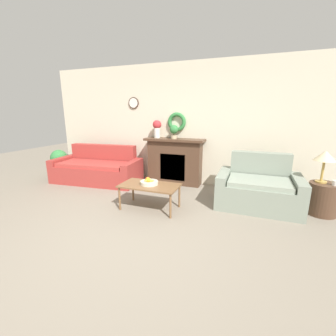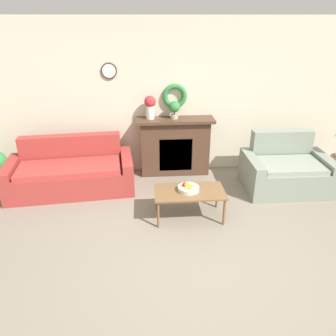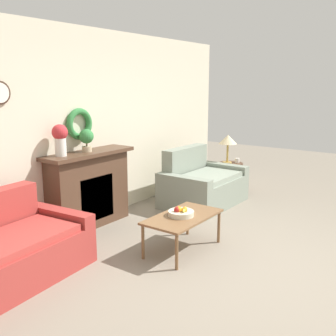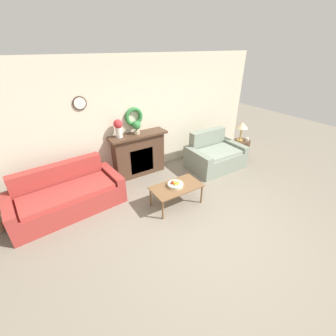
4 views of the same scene
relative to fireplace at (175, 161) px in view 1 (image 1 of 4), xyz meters
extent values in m
plane|color=gray|center=(0.10, -2.54, -0.53)|extent=(16.00, 16.00, 0.00)
cube|color=beige|center=(0.10, 0.21, 0.82)|extent=(6.80, 0.06, 2.70)
cylinder|color=#382319|center=(-1.11, 0.16, 1.32)|extent=(0.26, 0.02, 0.26)
cylinder|color=white|center=(-1.11, 0.15, 1.32)|extent=(0.22, 0.01, 0.22)
torus|color=#337A3D|center=(0.00, 0.13, 0.88)|extent=(0.43, 0.08, 0.43)
cube|color=#4C3323|center=(0.00, 0.01, -0.03)|extent=(1.22, 0.34, 1.00)
cube|color=black|center=(0.00, -0.15, -0.11)|extent=(0.59, 0.02, 0.60)
cube|color=orange|center=(0.00, -0.16, -0.19)|extent=(0.47, 0.01, 0.33)
cube|color=#4C3323|center=(0.00, -0.03, 0.50)|extent=(1.36, 0.41, 0.05)
cube|color=#9E332D|center=(-1.77, -0.63, -0.33)|extent=(1.75, 0.87, 0.41)
cube|color=#9E332D|center=(-1.82, -0.18, -0.11)|extent=(1.70, 0.36, 0.85)
cube|color=#9E332D|center=(-2.71, -0.62, -0.26)|extent=(0.25, 0.93, 0.55)
cube|color=#9E332D|center=(-0.86, -0.45, -0.26)|extent=(0.25, 0.93, 0.55)
cube|color=#AD3832|center=(-1.77, -0.63, -0.08)|extent=(1.67, 0.80, 0.08)
cube|color=gray|center=(1.81, -0.86, -0.31)|extent=(1.05, 0.75, 0.44)
cube|color=gray|center=(1.81, -0.39, -0.08)|extent=(1.04, 0.22, 0.91)
cube|color=gray|center=(1.21, -0.75, -0.24)|extent=(0.18, 0.95, 0.58)
cube|color=gray|center=(2.41, -0.76, -0.24)|extent=(0.18, 0.95, 0.58)
cube|color=gray|center=(1.81, -0.86, -0.05)|extent=(1.00, 0.69, 0.08)
cube|color=brown|center=(0.07, -1.51, -0.11)|extent=(1.00, 0.54, 0.03)
cylinder|color=brown|center=(-0.39, -1.75, -0.33)|extent=(0.04, 0.04, 0.41)
cylinder|color=brown|center=(0.52, -1.75, -0.33)|extent=(0.04, 0.04, 0.41)
cylinder|color=brown|center=(-0.39, -1.28, -0.33)|extent=(0.04, 0.04, 0.41)
cylinder|color=brown|center=(0.52, -1.28, -0.33)|extent=(0.04, 0.04, 0.41)
cylinder|color=beige|center=(0.05, -1.50, -0.07)|extent=(0.30, 0.30, 0.06)
sphere|color=#B2231E|center=(0.01, -1.47, -0.02)|extent=(0.08, 0.08, 0.08)
sphere|color=orange|center=(0.02, -1.49, -0.02)|extent=(0.08, 0.08, 0.08)
sphere|color=orange|center=(0.06, -1.54, -0.02)|extent=(0.07, 0.07, 0.07)
ellipsoid|color=yellow|center=(0.07, -1.54, -0.02)|extent=(0.17, 0.10, 0.04)
cylinder|color=#4C3323|center=(2.79, -0.74, -0.27)|extent=(0.45, 0.45, 0.53)
cylinder|color=#B28E42|center=(2.73, -0.69, 0.01)|extent=(0.17, 0.17, 0.02)
cylinder|color=#B28E42|center=(2.73, -0.69, 0.18)|extent=(0.04, 0.04, 0.33)
cone|color=beige|center=(2.73, -0.69, 0.43)|extent=(0.33, 0.33, 0.16)
cylinder|color=silver|center=(2.89, -0.81, 0.04)|extent=(0.08, 0.08, 0.08)
cylinder|color=silver|center=(-0.43, 0.01, 0.63)|extent=(0.14, 0.14, 0.23)
sphere|color=#B72D33|center=(-0.43, 0.01, 0.82)|extent=(0.20, 0.20, 0.20)
cylinder|color=tan|center=(-0.02, -0.01, 0.56)|extent=(0.13, 0.13, 0.07)
cylinder|color=#4C3823|center=(-0.02, -0.01, 0.62)|extent=(0.02, 0.02, 0.05)
sphere|color=#337A3D|center=(-0.02, -0.01, 0.73)|extent=(0.19, 0.19, 0.19)
cylinder|color=tan|center=(-3.02, -0.44, -0.44)|extent=(0.30, 0.30, 0.19)
cylinder|color=#4C3823|center=(-3.02, -0.44, -0.29)|extent=(0.05, 0.05, 0.12)
sphere|color=#337A3D|center=(-3.02, -0.44, -0.05)|extent=(0.42, 0.42, 0.42)
camera|label=1|loc=(1.62, -4.81, 1.09)|focal=24.00mm
camera|label=2|loc=(-0.54, -5.54, 2.14)|focal=35.00mm
camera|label=3|loc=(-3.58, -3.95, 1.41)|focal=42.00mm
camera|label=4|loc=(-2.03, -4.50, 2.33)|focal=24.00mm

